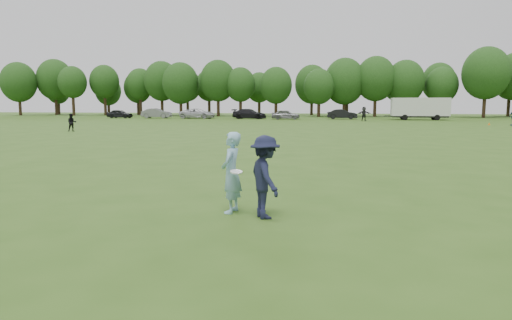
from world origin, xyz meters
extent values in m
plane|color=#305217|center=(0.00, 0.00, 0.00)|extent=(200.00, 200.00, 0.00)
imported|color=#8BBDD7|center=(-0.46, 0.36, 0.91)|extent=(0.49, 0.70, 1.82)
imported|color=#181C35|center=(0.36, 0.02, 0.89)|extent=(1.13, 1.33, 1.78)
imported|color=black|center=(-20.80, 26.55, 0.78)|extent=(0.95, 0.91, 1.55)
imported|color=#262626|center=(5.31, 54.81, 0.98)|extent=(1.91, 1.13, 1.96)
imported|color=black|center=(-33.19, 59.97, 0.70)|extent=(4.20, 1.85, 1.41)
imported|color=slate|center=(-27.16, 60.73, 0.79)|extent=(4.90, 2.00, 1.58)
imported|color=silver|center=(-20.09, 60.25, 0.79)|extent=(5.81, 2.96, 1.57)
imported|color=black|center=(-11.80, 60.55, 0.77)|extent=(5.48, 2.62, 1.54)
imported|color=gray|center=(-5.89, 58.66, 0.72)|extent=(4.38, 2.05, 1.45)
imported|color=black|center=(2.45, 61.40, 0.75)|extent=(4.58, 1.68, 1.50)
cone|color=orange|center=(18.47, 45.37, 0.15)|extent=(0.28, 0.28, 0.30)
cylinder|color=white|center=(-0.28, 0.09, 0.97)|extent=(0.30, 0.30, 0.09)
cube|color=silver|center=(13.47, 60.24, 1.90)|extent=(8.00, 2.50, 2.60)
cube|color=black|center=(13.47, 60.24, 0.50)|extent=(7.60, 2.30, 0.25)
cylinder|color=black|center=(11.27, 58.99, 0.40)|extent=(0.80, 0.25, 0.80)
cylinder|color=black|center=(11.27, 61.49, 0.40)|extent=(0.80, 0.25, 0.80)
cylinder|color=black|center=(15.67, 58.99, 0.40)|extent=(0.80, 0.25, 0.80)
cylinder|color=black|center=(15.67, 61.49, 0.40)|extent=(0.80, 0.25, 0.80)
cube|color=#333333|center=(9.07, 60.24, 0.55)|extent=(1.20, 0.15, 0.12)
cylinder|color=#332114|center=(-60.68, 72.20, 1.81)|extent=(0.56, 0.56, 3.63)
ellipsoid|color=#1C3B13|center=(-60.68, 72.20, 6.55)|extent=(6.88, 6.88, 7.91)
cylinder|color=#332114|center=(-55.50, 76.37, 2.06)|extent=(0.56, 0.56, 4.13)
ellipsoid|color=#1C3B13|center=(-55.50, 76.37, 7.21)|extent=(7.25, 7.25, 8.34)
cylinder|color=#332114|center=(-49.35, 72.76, 2.09)|extent=(0.56, 0.56, 4.18)
ellipsoid|color=#1C3B13|center=(-49.35, 72.76, 6.48)|extent=(5.42, 5.42, 6.23)
cylinder|color=#332114|center=(-44.47, 76.22, 2.13)|extent=(0.56, 0.56, 4.26)
ellipsoid|color=#1C3B13|center=(-44.47, 76.22, 6.72)|extent=(5.79, 5.79, 6.66)
cylinder|color=#332114|center=(-37.59, 77.79, 1.96)|extent=(0.56, 0.56, 3.91)
ellipsoid|color=#1C3B13|center=(-37.59, 77.79, 6.24)|extent=(5.47, 5.47, 6.29)
cylinder|color=#332114|center=(-32.29, 76.03, 1.92)|extent=(0.56, 0.56, 3.83)
ellipsoid|color=#1C3B13|center=(-32.29, 76.03, 6.70)|extent=(6.75, 6.75, 7.76)
cylinder|color=#332114|center=(-27.39, 73.06, 1.63)|extent=(0.56, 0.56, 3.25)
ellipsoid|color=#1C3B13|center=(-27.39, 73.06, 6.13)|extent=(6.76, 6.76, 7.78)
cylinder|color=#332114|center=(-20.22, 73.48, 1.86)|extent=(0.56, 0.56, 3.71)
ellipsoid|color=#1C3B13|center=(-20.22, 73.48, 6.55)|extent=(6.68, 6.68, 7.68)
cylinder|color=#332114|center=(-15.90, 73.09, 1.73)|extent=(0.56, 0.56, 3.46)
ellipsoid|color=#1C3B13|center=(-15.90, 73.09, 5.79)|extent=(5.49, 5.49, 6.31)
cylinder|color=#332114|center=(-9.32, 72.95, 1.57)|extent=(0.56, 0.56, 3.14)
ellipsoid|color=#1C3B13|center=(-9.32, 72.95, 5.60)|extent=(5.78, 5.78, 6.64)
cylinder|color=#332114|center=(-1.61, 72.69, 1.51)|extent=(0.56, 0.56, 3.01)
ellipsoid|color=#1C3B13|center=(-1.61, 72.69, 5.34)|extent=(5.46, 5.46, 6.28)
cylinder|color=#332114|center=(2.83, 75.07, 1.61)|extent=(0.56, 0.56, 3.23)
ellipsoid|color=#1C3B13|center=(2.83, 75.07, 6.32)|extent=(7.29, 7.29, 8.38)
cylinder|color=#332114|center=(8.24, 74.97, 1.88)|extent=(0.56, 0.56, 3.77)
ellipsoid|color=#1C3B13|center=(8.24, 74.97, 6.72)|extent=(6.95, 6.95, 8.00)
cylinder|color=#332114|center=(13.38, 75.56, 1.66)|extent=(0.56, 0.56, 3.33)
ellipsoid|color=#1C3B13|center=(13.38, 75.56, 6.18)|extent=(6.71, 6.71, 7.71)
cylinder|color=#332114|center=(19.58, 75.81, 1.61)|extent=(0.56, 0.56, 3.22)
ellipsoid|color=#1C3B13|center=(19.58, 75.81, 5.57)|extent=(5.54, 5.54, 6.37)
cylinder|color=#332114|center=(25.83, 72.87, 2.08)|extent=(0.56, 0.56, 4.15)
ellipsoid|color=#1C3B13|center=(25.83, 72.87, 7.38)|extent=(7.59, 7.59, 8.73)
cylinder|color=#332114|center=(-58.26, 81.41, 1.49)|extent=(0.56, 0.56, 2.97)
ellipsoid|color=#1C3B13|center=(-58.26, 81.41, 5.03)|extent=(4.85, 4.85, 5.58)
cylinder|color=#332114|center=(-47.10, 82.53, 1.36)|extent=(0.56, 0.56, 2.73)
ellipsoid|color=#1C3B13|center=(-47.10, 82.53, 5.05)|extent=(5.45, 5.45, 6.27)
cylinder|color=#332114|center=(-39.55, 80.93, 1.63)|extent=(0.56, 0.56, 3.25)
ellipsoid|color=#1C3B13|center=(-39.55, 80.93, 5.67)|extent=(5.68, 5.68, 6.53)
cylinder|color=#332114|center=(-29.72, 83.93, 1.81)|extent=(0.56, 0.56, 3.62)
ellipsoid|color=#1C3B13|center=(-29.72, 83.93, 6.09)|extent=(5.80, 5.80, 6.67)
cylinder|color=#332114|center=(-24.24, 81.39, 1.80)|extent=(0.56, 0.56, 3.61)
ellipsoid|color=#1C3B13|center=(-24.24, 81.39, 5.98)|extent=(5.58, 5.58, 6.42)
cylinder|color=#332114|center=(-13.94, 81.92, 1.65)|extent=(0.56, 0.56, 3.29)
ellipsoid|color=#1C3B13|center=(-13.94, 81.92, 5.55)|extent=(5.30, 5.30, 6.09)
cylinder|color=#332114|center=(-3.49, 83.39, 1.64)|extent=(0.56, 0.56, 3.28)
ellipsoid|color=#1C3B13|center=(-3.49, 83.39, 6.16)|extent=(6.78, 6.78, 7.79)
cylinder|color=#332114|center=(3.45, 81.85, 1.56)|extent=(0.56, 0.56, 3.11)
ellipsoid|color=#1C3B13|center=(3.45, 81.85, 5.38)|extent=(5.34, 5.34, 6.14)
cylinder|color=#332114|center=(12.88, 83.26, 1.75)|extent=(0.56, 0.56, 3.50)
ellipsoid|color=#1C3B13|center=(12.88, 83.26, 5.55)|extent=(4.82, 4.82, 5.54)
cylinder|color=#332114|center=(20.66, 83.86, 1.90)|extent=(0.56, 0.56, 3.80)
ellipsoid|color=#1C3B13|center=(20.66, 83.86, 6.49)|extent=(6.34, 6.34, 7.29)
cylinder|color=#332114|center=(32.72, 82.11, 1.92)|extent=(0.56, 0.56, 3.84)
ellipsoid|color=#1C3B13|center=(32.72, 82.11, 6.01)|extent=(5.09, 5.09, 5.86)
camera|label=1|loc=(1.86, -9.43, 2.45)|focal=32.00mm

